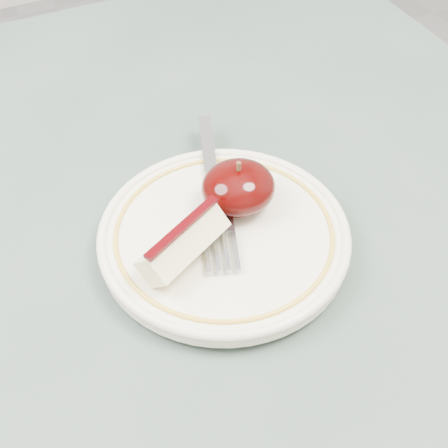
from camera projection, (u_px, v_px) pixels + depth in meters
name	position (u px, v px, depth m)	size (l,w,h in m)	color
table	(160.00, 317.00, 0.59)	(0.90, 0.90, 0.75)	brown
plate	(224.00, 235.00, 0.53)	(0.22, 0.22, 0.02)	#EEE3C7
apple_half	(238.00, 187.00, 0.54)	(0.06, 0.06, 0.05)	black
apple_wedge	(183.00, 243.00, 0.49)	(0.09, 0.07, 0.04)	beige
fork	(213.00, 190.00, 0.55)	(0.09, 0.19, 0.00)	gray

